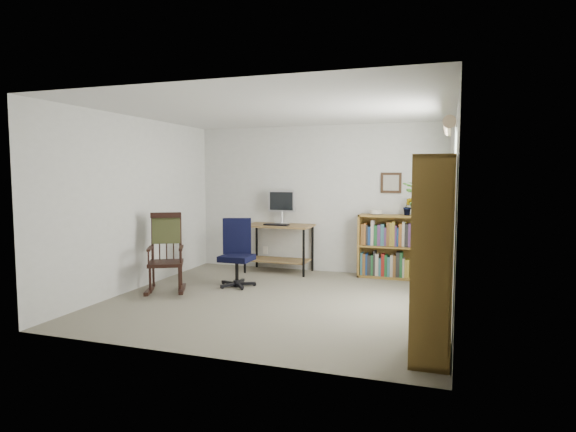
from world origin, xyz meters
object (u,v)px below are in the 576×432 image
(desk, at_px, (279,248))
(tall_bookshelf, at_px, (433,257))
(low_bookshelf, at_px, (389,246))
(office_chair, at_px, (237,252))
(rocking_chair, at_px, (166,252))

(desk, distance_m, tall_bookshelf, 3.97)
(desk, height_order, low_bookshelf, low_bookshelf)
(desk, distance_m, office_chair, 1.19)
(desk, xyz_separation_m, low_bookshelf, (1.76, 0.12, 0.10))
(office_chair, relative_size, low_bookshelf, 1.00)
(desk, bearing_deg, tall_bookshelf, -50.36)
(office_chair, relative_size, rocking_chair, 0.90)
(office_chair, height_order, low_bookshelf, office_chair)
(low_bookshelf, bearing_deg, tall_bookshelf, -76.63)
(desk, distance_m, rocking_chair, 2.05)
(office_chair, relative_size, tall_bookshelf, 0.56)
(low_bookshelf, bearing_deg, office_chair, -147.15)
(desk, relative_size, tall_bookshelf, 0.62)
(desk, height_order, rocking_chair, rocking_chair)
(office_chair, distance_m, tall_bookshelf, 3.34)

